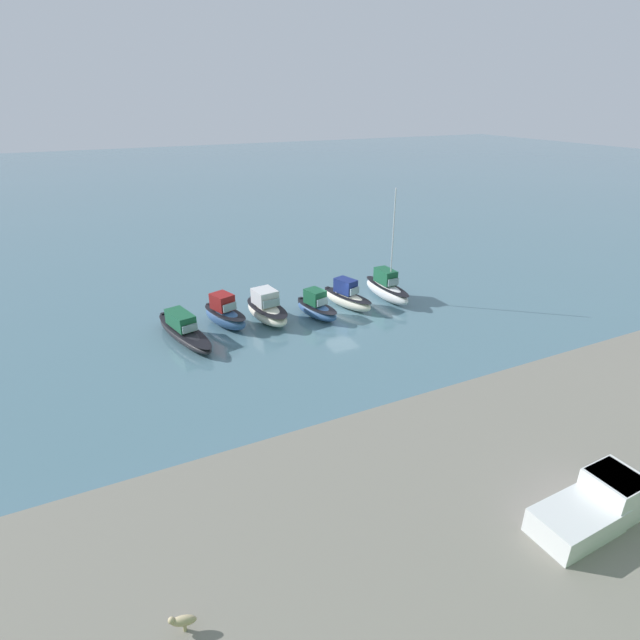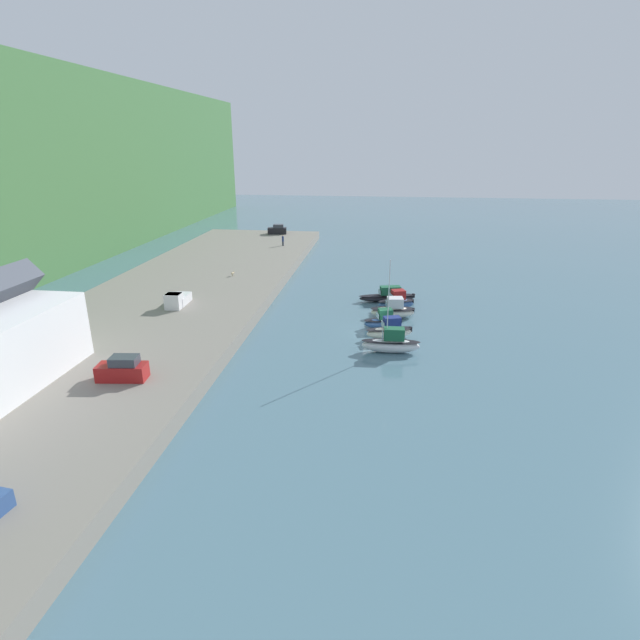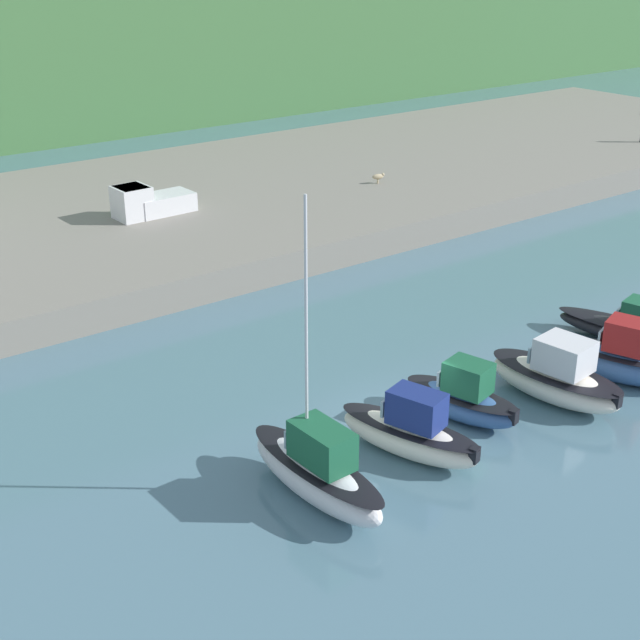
{
  "view_description": "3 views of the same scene",
  "coord_description": "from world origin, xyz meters",
  "px_view_note": "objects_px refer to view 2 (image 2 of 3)",
  "views": [
    {
      "loc": [
        18.28,
        33.6,
        17.08
      ],
      "look_at": [
        4.03,
        4.17,
        2.27
      ],
      "focal_mm": 28.0,
      "sensor_mm": 36.0,
      "label": 1
    },
    {
      "loc": [
        -55.26,
        -0.74,
        21.11
      ],
      "look_at": [
        -3.71,
        5.98,
        2.62
      ],
      "focal_mm": 28.0,
      "sensor_mm": 36.0,
      "label": 2
    },
    {
      "loc": [
        -20.09,
        -21.3,
        16.88
      ],
      "look_at": [
        0.92,
        6.62,
        1.63
      ],
      "focal_mm": 50.0,
      "sensor_mm": 36.0,
      "label": 3
    }
  ],
  "objects_px": {
    "dog_on_quay": "(233,273)",
    "parked_car_1": "(277,230)",
    "parked_car_0": "(123,370)",
    "pickup_truck_0": "(177,300)",
    "moored_boat_4": "(396,302)",
    "moored_boat_2": "(383,321)",
    "moored_boat_0": "(391,343)",
    "person_on_quay": "(283,240)",
    "moored_boat_3": "(393,310)",
    "moored_boat_1": "(390,330)",
    "moored_boat_5": "(388,296)"
  },
  "relations": [
    {
      "from": "dog_on_quay",
      "to": "parked_car_1",
      "type": "bearing_deg",
      "value": 107.07
    },
    {
      "from": "parked_car_0",
      "to": "pickup_truck_0",
      "type": "xyz_separation_m",
      "value": [
        20.56,
        3.62,
        -0.1
      ]
    },
    {
      "from": "moored_boat_4",
      "to": "moored_boat_2",
      "type": "bearing_deg",
      "value": 148.41
    },
    {
      "from": "moored_boat_2",
      "to": "moored_boat_4",
      "type": "xyz_separation_m",
      "value": [
        7.37,
        -1.64,
        0.13
      ]
    },
    {
      "from": "moored_boat_0",
      "to": "person_on_quay",
      "type": "xyz_separation_m",
      "value": [
        48.19,
        21.44,
        1.66
      ]
    },
    {
      "from": "dog_on_quay",
      "to": "moored_boat_3",
      "type": "bearing_deg",
      "value": -10.23
    },
    {
      "from": "moored_boat_0",
      "to": "parked_car_0",
      "type": "height_order",
      "value": "moored_boat_0"
    },
    {
      "from": "moored_boat_1",
      "to": "parked_car_0",
      "type": "xyz_separation_m",
      "value": [
        -16.96,
        23.17,
        1.59
      ]
    },
    {
      "from": "parked_car_0",
      "to": "parked_car_1",
      "type": "bearing_deg",
      "value": -4.94
    },
    {
      "from": "parked_car_1",
      "to": "pickup_truck_0",
      "type": "height_order",
      "value": "parked_car_1"
    },
    {
      "from": "moored_boat_5",
      "to": "pickup_truck_0",
      "type": "distance_m",
      "value": 28.65
    },
    {
      "from": "moored_boat_0",
      "to": "dog_on_quay",
      "type": "bearing_deg",
      "value": 44.2
    },
    {
      "from": "dog_on_quay",
      "to": "pickup_truck_0",
      "type": "bearing_deg",
      "value": -83.96
    },
    {
      "from": "pickup_truck_0",
      "to": "dog_on_quay",
      "type": "distance_m",
      "value": 15.75
    },
    {
      "from": "moored_boat_3",
      "to": "parked_car_0",
      "type": "height_order",
      "value": "parked_car_0"
    },
    {
      "from": "moored_boat_5",
      "to": "dog_on_quay",
      "type": "bearing_deg",
      "value": 64.94
    },
    {
      "from": "pickup_truck_0",
      "to": "dog_on_quay",
      "type": "bearing_deg",
      "value": -101.56
    },
    {
      "from": "moored_boat_5",
      "to": "moored_boat_4",
      "type": "bearing_deg",
      "value": -175.84
    },
    {
      "from": "pickup_truck_0",
      "to": "person_on_quay",
      "type": "bearing_deg",
      "value": -99.87
    },
    {
      "from": "moored_boat_3",
      "to": "parked_car_1",
      "type": "bearing_deg",
      "value": 19.62
    },
    {
      "from": "moored_boat_5",
      "to": "parked_car_1",
      "type": "bearing_deg",
      "value": 16.6
    },
    {
      "from": "moored_boat_0",
      "to": "parked_car_0",
      "type": "relative_size",
      "value": 2.3
    },
    {
      "from": "moored_boat_2",
      "to": "parked_car_0",
      "type": "distance_m",
      "value": 30.27
    },
    {
      "from": "person_on_quay",
      "to": "moored_boat_0",
      "type": "bearing_deg",
      "value": -156.02
    },
    {
      "from": "dog_on_quay",
      "to": "person_on_quay",
      "type": "bearing_deg",
      "value": 98.78
    },
    {
      "from": "moored_boat_0",
      "to": "pickup_truck_0",
      "type": "relative_size",
      "value": 2.1
    },
    {
      "from": "moored_boat_1",
      "to": "dog_on_quay",
      "type": "distance_m",
      "value": 30.88
    },
    {
      "from": "parked_car_1",
      "to": "moored_boat_2",
      "type": "bearing_deg",
      "value": -163.83
    },
    {
      "from": "moored_boat_0",
      "to": "pickup_truck_0",
      "type": "distance_m",
      "value": 28.05
    },
    {
      "from": "moored_boat_0",
      "to": "moored_boat_4",
      "type": "bearing_deg",
      "value": -5.01
    },
    {
      "from": "parked_car_1",
      "to": "pickup_truck_0",
      "type": "xyz_separation_m",
      "value": [
        -53.89,
        1.48,
        -0.1
      ]
    },
    {
      "from": "parked_car_1",
      "to": "person_on_quay",
      "type": "bearing_deg",
      "value": -171.66
    },
    {
      "from": "parked_car_1",
      "to": "dog_on_quay",
      "type": "xyz_separation_m",
      "value": [
        -38.36,
        -1.09,
        -0.46
      ]
    },
    {
      "from": "moored_boat_1",
      "to": "moored_boat_3",
      "type": "xyz_separation_m",
      "value": [
        7.3,
        -0.42,
        0.04
      ]
    },
    {
      "from": "moored_boat_2",
      "to": "moored_boat_5",
      "type": "xyz_separation_m",
      "value": [
        10.91,
        -0.52,
        -0.1
      ]
    },
    {
      "from": "moored_boat_2",
      "to": "moored_boat_4",
      "type": "distance_m",
      "value": 7.56
    },
    {
      "from": "moored_boat_0",
      "to": "moored_boat_5",
      "type": "bearing_deg",
      "value": -0.94
    },
    {
      "from": "moored_boat_2",
      "to": "moored_boat_5",
      "type": "height_order",
      "value": "moored_boat_2"
    },
    {
      "from": "moored_boat_0",
      "to": "moored_boat_1",
      "type": "distance_m",
      "value": 4.16
    },
    {
      "from": "moored_boat_2",
      "to": "parked_car_0",
      "type": "bearing_deg",
      "value": 117.78
    },
    {
      "from": "moored_boat_1",
      "to": "dog_on_quay",
      "type": "height_order",
      "value": "moored_boat_1"
    },
    {
      "from": "moored_boat_1",
      "to": "moored_boat_2",
      "type": "height_order",
      "value": "moored_boat_1"
    },
    {
      "from": "parked_car_0",
      "to": "pickup_truck_0",
      "type": "bearing_deg",
      "value": 3.41
    },
    {
      "from": "moored_boat_3",
      "to": "moored_boat_1",
      "type": "bearing_deg",
      "value": 169.2
    },
    {
      "from": "moored_boat_2",
      "to": "moored_boat_5",
      "type": "bearing_deg",
      "value": -17.07
    },
    {
      "from": "moored_boat_2",
      "to": "parked_car_0",
      "type": "height_order",
      "value": "parked_car_0"
    },
    {
      "from": "moored_boat_3",
      "to": "parked_car_0",
      "type": "xyz_separation_m",
      "value": [
        -24.25,
        23.58,
        1.55
      ]
    },
    {
      "from": "moored_boat_0",
      "to": "person_on_quay",
      "type": "relative_size",
      "value": 4.7
    },
    {
      "from": "moored_boat_4",
      "to": "dog_on_quay",
      "type": "xyz_separation_m",
      "value": [
        8.44,
        25.11,
        1.08
      ]
    },
    {
      "from": "parked_car_1",
      "to": "person_on_quay",
      "type": "relative_size",
      "value": 2.06
    }
  ]
}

